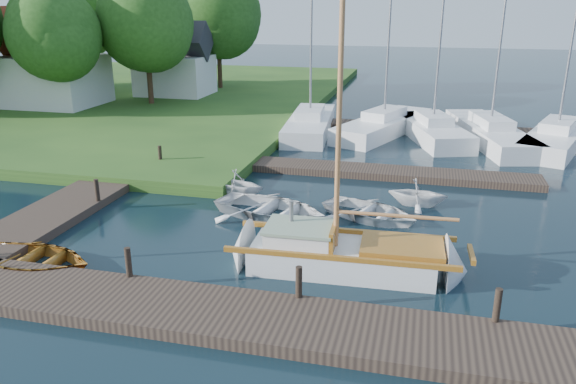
% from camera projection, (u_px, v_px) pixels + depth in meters
% --- Properties ---
extents(ground, '(160.00, 160.00, 0.00)m').
position_uv_depth(ground, '(288.00, 226.00, 18.56)').
color(ground, black).
rests_on(ground, ground).
extents(near_dock, '(18.00, 2.20, 0.30)m').
position_uv_depth(near_dock, '(226.00, 316.00, 13.00)').
color(near_dock, '#2D221C').
rests_on(near_dock, ground).
extents(left_dock, '(2.20, 18.00, 0.30)m').
position_uv_depth(left_dock, '(104.00, 186.00, 22.16)').
color(left_dock, '#2D221C').
rests_on(left_dock, ground).
extents(far_dock, '(14.00, 1.60, 0.30)m').
position_uv_depth(far_dock, '(369.00, 171.00, 24.03)').
color(far_dock, '#2D221C').
rests_on(far_dock, ground).
extents(pontoon, '(30.00, 1.60, 0.30)m').
position_uv_depth(pontoon, '(533.00, 133.00, 30.95)').
color(pontoon, '#2D221C').
rests_on(pontoon, ground).
extents(shore, '(50.00, 40.00, 0.50)m').
position_uv_depth(shore, '(16.00, 91.00, 45.05)').
color(shore, '#27491A').
rests_on(shore, ground).
extents(mooring_post_1, '(0.16, 0.16, 0.80)m').
position_uv_depth(mooring_post_1, '(128.00, 262.00, 14.42)').
color(mooring_post_1, black).
rests_on(mooring_post_1, near_dock).
extents(mooring_post_2, '(0.16, 0.16, 0.80)m').
position_uv_depth(mooring_post_2, '(299.00, 282.00, 13.40)').
color(mooring_post_2, black).
rests_on(mooring_post_2, near_dock).
extents(mooring_post_3, '(0.16, 0.16, 0.80)m').
position_uv_depth(mooring_post_3, '(497.00, 305.00, 12.38)').
color(mooring_post_3, black).
rests_on(mooring_post_3, near_dock).
extents(mooring_post_4, '(0.16, 0.16, 0.80)m').
position_uv_depth(mooring_post_4, '(97.00, 190.00, 19.92)').
color(mooring_post_4, black).
rests_on(mooring_post_4, left_dock).
extents(mooring_post_5, '(0.16, 0.16, 0.80)m').
position_uv_depth(mooring_post_5, '(160.00, 155.00, 24.52)').
color(mooring_post_5, black).
rests_on(mooring_post_5, left_dock).
extents(sailboat, '(7.23, 2.27, 9.83)m').
position_uv_depth(sailboat, '(348.00, 258.00, 15.50)').
color(sailboat, white).
rests_on(sailboat, ground).
extents(dinghy, '(3.69, 2.70, 0.75)m').
position_uv_depth(dinghy, '(31.00, 255.00, 15.57)').
color(dinghy, '#8C5716').
rests_on(dinghy, ground).
extents(tender_a, '(4.64, 3.81, 0.84)m').
position_uv_depth(tender_a, '(271.00, 206.00, 19.22)').
color(tender_a, white).
rests_on(tender_a, ground).
extents(tender_b, '(2.47, 2.25, 1.12)m').
position_uv_depth(tender_b, '(238.00, 181.00, 21.34)').
color(tender_b, white).
rests_on(tender_b, ground).
extents(tender_c, '(4.08, 3.59, 0.70)m').
position_uv_depth(tender_c, '(370.00, 209.00, 19.11)').
color(tender_c, white).
rests_on(tender_c, ground).
extents(tender_d, '(2.21, 1.94, 1.11)m').
position_uv_depth(tender_d, '(418.00, 191.00, 20.29)').
color(tender_d, white).
rests_on(tender_d, ground).
extents(marina_boat_0, '(3.00, 8.71, 11.62)m').
position_uv_depth(marina_boat_0, '(310.00, 122.00, 31.71)').
color(marina_boat_0, white).
rests_on(marina_boat_0, ground).
extents(marina_boat_1, '(5.13, 8.74, 10.55)m').
position_uv_depth(marina_boat_1, '(384.00, 124.00, 31.37)').
color(marina_boat_1, white).
rests_on(marina_boat_1, ground).
extents(marina_boat_2, '(4.35, 7.46, 11.01)m').
position_uv_depth(marina_boat_2, '(433.00, 129.00, 30.00)').
color(marina_boat_2, white).
rests_on(marina_boat_2, ground).
extents(marina_boat_3, '(4.38, 9.50, 12.47)m').
position_uv_depth(marina_boat_3, '(490.00, 131.00, 29.48)').
color(marina_boat_3, white).
rests_on(marina_boat_3, ground).
extents(marina_boat_4, '(5.05, 8.82, 9.79)m').
position_uv_depth(marina_boat_4, '(557.00, 136.00, 28.53)').
color(marina_boat_4, white).
rests_on(marina_boat_4, ground).
extents(house_a, '(6.30, 5.00, 6.29)m').
position_uv_depth(house_a, '(51.00, 67.00, 36.85)').
color(house_a, white).
rests_on(house_a, shore).
extents(house_c, '(5.25, 4.00, 5.28)m').
position_uv_depth(house_c, '(175.00, 66.00, 41.12)').
color(house_c, white).
rests_on(house_c, shore).
extents(tree_2, '(5.83, 5.75, 7.82)m').
position_uv_depth(tree_2, '(55.00, 33.00, 33.86)').
color(tree_2, '#332114').
rests_on(tree_2, shore).
extents(tree_3, '(6.41, 6.38, 8.74)m').
position_uv_depth(tree_3, '(146.00, 22.00, 36.45)').
color(tree_3, '#332114').
rests_on(tree_3, shore).
extents(tree_4, '(7.01, 7.01, 9.66)m').
position_uv_depth(tree_4, '(72.00, 11.00, 41.76)').
color(tree_4, '#332114').
rests_on(tree_4, shore).
extents(tree_7, '(6.83, 6.83, 9.38)m').
position_uv_depth(tree_7, '(218.00, 13.00, 43.23)').
color(tree_7, '#332114').
rests_on(tree_7, shore).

